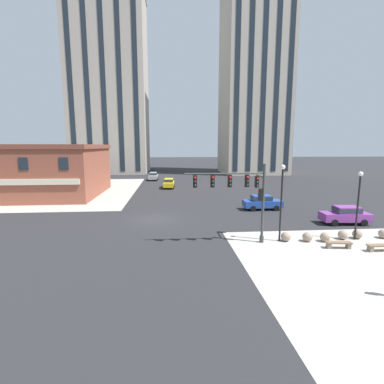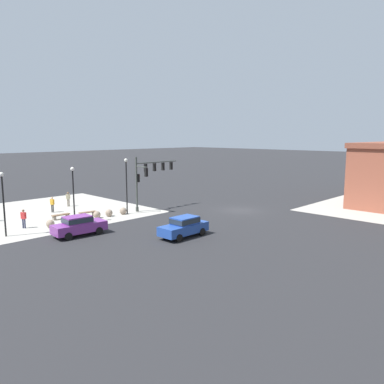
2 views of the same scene
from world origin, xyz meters
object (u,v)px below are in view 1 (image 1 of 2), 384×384
object	(u,v)px
bollard_sphere_curb_d	(343,235)
street_lamp_mid_sidewalk	(358,198)
bollard_sphere_curb_a	(286,237)
street_lamp_corner_near	(282,195)
bollard_sphere_curb_f	(383,234)
bench_mid_block	(380,247)
car_main_southbound_near	(169,183)
car_main_southbound_far	(345,214)
bollard_sphere_curb_e	(357,234)
bollard_sphere_curb_c	(325,237)
car_main_northbound_near	(153,176)
traffic_signal_main	(243,191)
bench_near_signal	(339,244)
bollard_sphere_curb_b	(307,237)
car_main_northbound_far	(262,202)

from	to	relation	value
bollard_sphere_curb_d	street_lamp_mid_sidewalk	size ratio (longest dim) A/B	0.14
bollard_sphere_curb_a	street_lamp_mid_sidewalk	size ratio (longest dim) A/B	0.14
street_lamp_corner_near	street_lamp_mid_sidewalk	bearing A→B (deg)	-1.54
bollard_sphere_curb_f	bench_mid_block	distance (m)	3.57
car_main_southbound_near	car_main_southbound_far	world-z (taller)	same
bollard_sphere_curb_a	bollard_sphere_curb_e	distance (m)	5.96
bollard_sphere_curb_c	car_main_northbound_near	bearing A→B (deg)	110.29
traffic_signal_main	car_main_northbound_near	bearing A→B (deg)	102.20
bollard_sphere_curb_a	car_main_southbound_far	size ratio (longest dim) A/B	0.16
bollard_sphere_curb_a	bench_near_signal	size ratio (longest dim) A/B	0.40
bollard_sphere_curb_f	bench_near_signal	xyz separation A→B (m)	(-4.92, -1.87, -0.04)
bollard_sphere_curb_b	car_main_southbound_far	xyz separation A→B (m)	(6.01, 4.62, 0.55)
bollard_sphere_curb_a	bench_near_signal	bearing A→B (deg)	-29.80
street_lamp_corner_near	bollard_sphere_curb_b	bearing A→B (deg)	-7.37
bench_mid_block	car_main_northbound_near	world-z (taller)	car_main_northbound_near
bollard_sphere_curb_c	bollard_sphere_curb_d	bearing A→B (deg)	14.33
car_main_northbound_far	car_main_southbound_far	distance (m)	8.88
traffic_signal_main	bollard_sphere_curb_b	size ratio (longest dim) A/B	8.22
bench_near_signal	bollard_sphere_curb_c	bearing A→B (deg)	97.65
car_main_northbound_near	bollard_sphere_curb_c	bearing A→B (deg)	-69.71
bollard_sphere_curb_a	bench_near_signal	xyz separation A→B (m)	(3.18, -1.82, -0.04)
bench_mid_block	street_lamp_mid_sidewalk	xyz separation A→B (m)	(-0.14, 2.53, 3.06)
bollard_sphere_curb_d	bollard_sphere_curb_c	bearing A→B (deg)	-165.67
traffic_signal_main	bollard_sphere_curb_e	size ratio (longest dim) A/B	8.22
bollard_sphere_curb_d	car_main_southbound_near	distance (m)	32.17
bollard_sphere_curb_f	car_main_northbound_far	size ratio (longest dim) A/B	0.17
bollard_sphere_curb_a	street_lamp_mid_sidewalk	xyz separation A→B (m)	(5.59, -0.09, 3.02)
traffic_signal_main	car_main_northbound_far	world-z (taller)	traffic_signal_main
bollard_sphere_curb_e	car_main_northbound_near	xyz separation A→B (m)	(-18.32, 40.99, 0.55)
street_lamp_corner_near	car_main_northbound_far	world-z (taller)	street_lamp_corner_near
bollard_sphere_curb_c	bench_near_signal	world-z (taller)	bollard_sphere_curb_c
bollard_sphere_curb_b	bollard_sphere_curb_e	bearing A→B (deg)	4.77
car_main_northbound_far	car_main_southbound_near	world-z (taller)	same
bollard_sphere_curb_d	car_main_northbound_far	distance (m)	11.36
bollard_sphere_curb_f	street_lamp_corner_near	bearing A→B (deg)	179.84
bollard_sphere_curb_b	bollard_sphere_curb_d	xyz separation A→B (m)	(3.05, 0.29, 0.00)
street_lamp_corner_near	car_main_southbound_near	distance (m)	30.46
bollard_sphere_curb_b	bench_near_signal	distance (m)	2.23
bollard_sphere_curb_a	car_main_northbound_near	world-z (taller)	car_main_northbound_near
bollard_sphere_curb_c	bench_mid_block	distance (m)	3.56
bench_mid_block	bollard_sphere_curb_c	bearing A→B (deg)	140.51
street_lamp_corner_near	car_main_northbound_far	distance (m)	11.53
street_lamp_corner_near	car_main_southbound_far	bearing A→B (deg)	28.09
bollard_sphere_curb_d	bollard_sphere_curb_f	xyz separation A→B (m)	(3.40, -0.04, 0.00)
car_main_southbound_near	traffic_signal_main	bearing A→B (deg)	-79.18
traffic_signal_main	bollard_sphere_curb_f	size ratio (longest dim) A/B	8.22
car_main_southbound_near	bench_mid_block	bearing A→B (deg)	-65.08
bench_mid_block	street_lamp_mid_sidewalk	bearing A→B (deg)	93.22
bollard_sphere_curb_a	bench_near_signal	distance (m)	3.66
bench_mid_block	car_main_southbound_far	world-z (taller)	car_main_southbound_far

